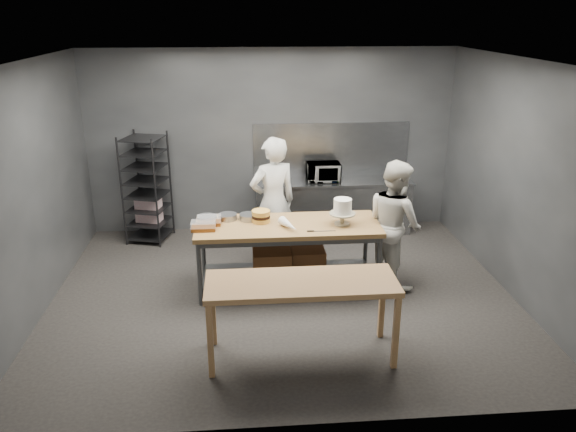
# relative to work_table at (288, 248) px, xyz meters

# --- Properties ---
(ground) EXTENTS (6.00, 6.00, 0.00)m
(ground) POSITION_rel_work_table_xyz_m (-0.08, -0.21, -0.57)
(ground) COLOR black
(ground) RESTS_ON ground
(back_wall) EXTENTS (6.00, 0.04, 3.00)m
(back_wall) POSITION_rel_work_table_xyz_m (-0.08, 2.29, 0.93)
(back_wall) COLOR #4C4F54
(back_wall) RESTS_ON ground
(work_table) EXTENTS (2.40, 0.90, 0.92)m
(work_table) POSITION_rel_work_table_xyz_m (0.00, 0.00, 0.00)
(work_table) COLOR brown
(work_table) RESTS_ON ground
(near_counter) EXTENTS (2.00, 0.70, 0.90)m
(near_counter) POSITION_rel_work_table_xyz_m (0.01, -1.61, 0.24)
(near_counter) COLOR olive
(near_counter) RESTS_ON ground
(back_counter) EXTENTS (2.60, 0.60, 0.90)m
(back_counter) POSITION_rel_work_table_xyz_m (0.92, 1.97, -0.12)
(back_counter) COLOR slate
(back_counter) RESTS_ON ground
(splashback_panel) EXTENTS (2.60, 0.02, 0.90)m
(splashback_panel) POSITION_rel_work_table_xyz_m (0.92, 2.27, 0.78)
(splashback_panel) COLOR slate
(splashback_panel) RESTS_ON back_counter
(speed_rack) EXTENTS (0.75, 0.78, 1.75)m
(speed_rack) POSITION_rel_work_table_xyz_m (-2.10, 1.89, 0.28)
(speed_rack) COLOR black
(speed_rack) RESTS_ON ground
(chef_behind) EXTENTS (0.81, 0.67, 1.91)m
(chef_behind) POSITION_rel_work_table_xyz_m (-0.14, 0.77, 0.38)
(chef_behind) COLOR silver
(chef_behind) RESTS_ON ground
(chef_right) EXTENTS (0.90, 1.01, 1.73)m
(chef_right) POSITION_rel_work_table_xyz_m (1.44, 0.05, 0.29)
(chef_right) COLOR silver
(chef_right) RESTS_ON ground
(microwave) EXTENTS (0.54, 0.37, 0.30)m
(microwave) POSITION_rel_work_table_xyz_m (0.75, 1.97, 0.48)
(microwave) COLOR black
(microwave) RESTS_ON back_counter
(frosted_cake_stand) EXTENTS (0.34, 0.34, 0.35)m
(frosted_cake_stand) POSITION_rel_work_table_xyz_m (0.71, -0.08, 0.56)
(frosted_cake_stand) COLOR #B1A88D
(frosted_cake_stand) RESTS_ON work_table
(layer_cake) EXTENTS (0.24, 0.24, 0.16)m
(layer_cake) POSITION_rel_work_table_xyz_m (-0.34, 0.10, 0.43)
(layer_cake) COLOR gold
(layer_cake) RESTS_ON work_table
(cake_pans) EXTENTS (0.81, 0.30, 0.07)m
(cake_pans) POSITION_rel_work_table_xyz_m (-0.78, 0.21, 0.39)
(cake_pans) COLOR gray
(cake_pans) RESTS_ON work_table
(piping_bag) EXTENTS (0.26, 0.40, 0.12)m
(piping_bag) POSITION_rel_work_table_xyz_m (0.00, -0.20, 0.41)
(piping_bag) COLOR white
(piping_bag) RESTS_ON work_table
(offset_spatula) EXTENTS (0.36, 0.02, 0.02)m
(offset_spatula) POSITION_rel_work_table_xyz_m (0.35, -0.30, 0.35)
(offset_spatula) COLOR slate
(offset_spatula) RESTS_ON work_table
(pastry_clamshells) EXTENTS (0.37, 0.40, 0.11)m
(pastry_clamshells) POSITION_rel_work_table_xyz_m (-1.05, -0.03, 0.40)
(pastry_clamshells) COLOR #A25720
(pastry_clamshells) RESTS_ON work_table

